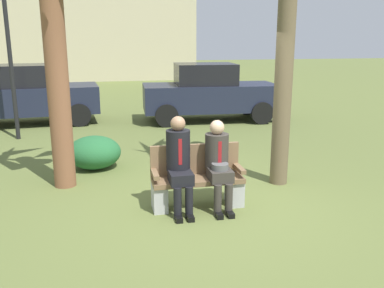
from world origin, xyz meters
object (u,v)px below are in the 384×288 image
Objects in this scene: seated_man_left at (179,160)px; seated_man_right at (218,160)px; palm_tree_short at (52,1)px; street_lamp at (8,41)px; parked_car_near at (26,95)px; parked_car_far at (209,93)px; park_bench at (197,180)px; shrub_near_bench at (94,152)px.

seated_man_right is at bearing -1.35° from seated_man_left.
street_lamp is at bearing 110.77° from palm_tree_short.
parked_car_near and parked_car_far have the same top height.
park_bench is 0.47m from seated_man_left.
park_bench is at bearing 156.12° from seated_man_right.
seated_man_right is 2.94m from shrub_near_bench.
seated_man_right is at bearing -54.48° from street_lamp.
park_bench is at bearing -105.62° from parked_car_far.
parked_car_near reaches higher than shrub_near_bench.
palm_tree_short reaches higher than parked_car_near.
palm_tree_short reaches higher than shrub_near_bench.
street_lamp is at bearing 123.46° from shrub_near_bench.
parked_car_near is (-1.46, 5.57, -2.11)m from palm_tree_short.
seated_man_right is 0.32× the size of parked_car_far.
palm_tree_short is at bearing -75.29° from parked_car_near.
parked_car_far is (1.48, 6.45, 0.12)m from seated_man_right.
street_lamp is (-1.40, 3.70, -0.61)m from palm_tree_short.
seated_man_right is 0.29× the size of palm_tree_short.
parked_car_near is (-3.71, 6.99, 0.12)m from seated_man_right.
palm_tree_short is 6.13m from parked_car_near.
parked_car_far is at bearing 72.35° from seated_man_left.
park_bench is 0.97× the size of seated_man_left.
street_lamp is (-3.37, 5.00, 1.94)m from park_bench.
park_bench is at bearing -33.37° from palm_tree_short.
seated_man_left is at bearing -61.81° from shrub_near_bench.
palm_tree_short is 1.10× the size of parked_car_near.
palm_tree_short is at bearing -126.63° from parked_car_far.
parked_car_near is at bearing 104.71° from palm_tree_short.
parked_car_near is (-3.15, 6.98, 0.08)m from seated_man_left.
palm_tree_short is 2.82m from shrub_near_bench.
seated_man_left is at bearing -107.65° from parked_car_far.
palm_tree_short is (-1.69, 1.41, 2.19)m from seated_man_left.
palm_tree_short is 4.01m from street_lamp.
seated_man_left reaches higher than park_bench.
park_bench reaches higher than shrub_near_bench.
seated_man_left is 0.57m from seated_man_right.
seated_man_left is 7.66m from parked_car_near.
parked_car_far is at bearing 14.46° from street_lamp.
street_lamp is at bearing -165.54° from parked_car_far.
seated_man_right is at bearing -62.02° from parked_car_near.
shrub_near_bench is (-1.79, 2.29, -0.40)m from seated_man_right.
parked_car_far is (3.74, 5.03, -2.11)m from palm_tree_short.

